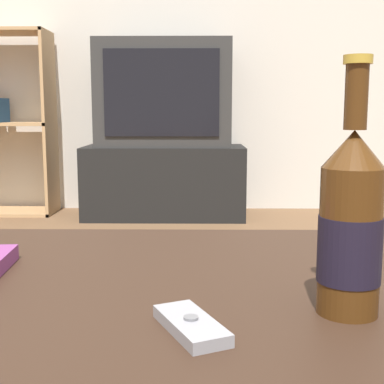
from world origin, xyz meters
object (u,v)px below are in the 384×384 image
tv_stand (165,181)px  bookshelf (1,120)px  television (164,94)px  cell_phone (191,325)px  beer_bottle (350,226)px

tv_stand → bookshelf: bearing=175.1°
tv_stand → television: size_ratio=1.22×
bookshelf → cell_phone: bookshelf is taller
cell_phone → television: bearing=69.3°
beer_bottle → television: bearing=98.1°
tv_stand → television: bearing=-90.0°
cell_phone → tv_stand: bearing=69.3°
bookshelf → tv_stand: bearing=-4.9°
television → cell_phone: 2.85m
tv_stand → bookshelf: size_ratio=0.86×
beer_bottle → cell_phone: 0.22m
tv_stand → cell_phone: bearing=-85.8°
bookshelf → cell_phone: size_ratio=9.58×
television → bookshelf: (-1.06, 0.10, -0.16)m
tv_stand → bookshelf: (-1.06, 0.09, 0.39)m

